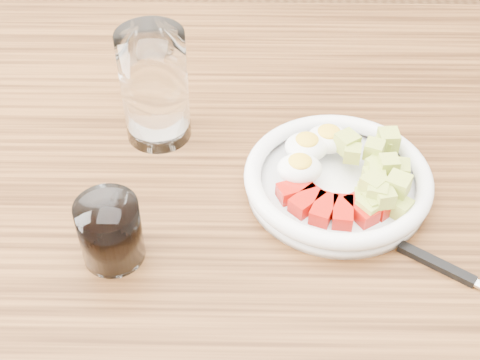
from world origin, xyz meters
The scene contains 5 objects.
dining_table centered at (0.00, 0.00, 0.67)m, with size 1.50×0.90×0.77m.
bowl centered at (0.10, 0.03, 0.79)m, with size 0.21×0.21×0.05m.
fork centered at (0.21, -0.10, 0.77)m, with size 0.15×0.11×0.01m.
water_glass centered at (-0.11, 0.12, 0.84)m, with size 0.08×0.08×0.14m, color white.
coffee_glass centered at (-0.14, -0.07, 0.81)m, with size 0.06×0.06×0.07m.
Camera 1 is at (-0.00, -0.51, 1.31)m, focal length 50.00 mm.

